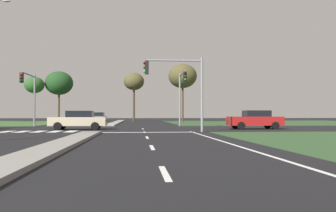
{
  "coord_description": "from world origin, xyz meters",
  "views": [
    {
      "loc": [
        2.9,
        -2.37,
        1.22
      ],
      "look_at": [
        6.25,
        35.68,
        2.14
      ],
      "focal_mm": 39.09,
      "sensor_mm": 36.0,
      "label": 1
    }
  ],
  "objects_px": {
    "car_red_second": "(255,120)",
    "treeline_third": "(59,83)",
    "car_grey_fourth": "(98,118)",
    "treeline_fifth": "(183,76)",
    "car_beige_fifth": "(79,120)",
    "treeline_second": "(34,85)",
    "treeline_fourth": "(134,82)",
    "traffic_signal_far_right": "(182,89)",
    "traffic_signal_far_left": "(30,89)",
    "traffic_signal_near_right": "(180,80)"
  },
  "relations": [
    {
      "from": "car_red_second",
      "to": "treeline_third",
      "type": "height_order",
      "value": "treeline_third"
    },
    {
      "from": "car_grey_fourth",
      "to": "treeline_fifth",
      "type": "height_order",
      "value": "treeline_fifth"
    },
    {
      "from": "car_beige_fifth",
      "to": "treeline_second",
      "type": "distance_m",
      "value": 34.55
    },
    {
      "from": "treeline_fourth",
      "to": "treeline_fifth",
      "type": "bearing_deg",
      "value": -1.53
    },
    {
      "from": "car_red_second",
      "to": "car_beige_fifth",
      "type": "bearing_deg",
      "value": 89.29
    },
    {
      "from": "treeline_second",
      "to": "car_red_second",
      "type": "bearing_deg",
      "value": -49.93
    },
    {
      "from": "car_red_second",
      "to": "treeline_third",
      "type": "bearing_deg",
      "value": 34.63
    },
    {
      "from": "traffic_signal_far_right",
      "to": "treeline_fifth",
      "type": "bearing_deg",
      "value": 82.44
    },
    {
      "from": "car_red_second",
      "to": "car_grey_fourth",
      "type": "bearing_deg",
      "value": 35.48
    },
    {
      "from": "car_beige_fifth",
      "to": "traffic_signal_far_right",
      "type": "xyz_separation_m",
      "value": [
        9.39,
        6.79,
        3.11
      ]
    },
    {
      "from": "car_grey_fourth",
      "to": "car_beige_fifth",
      "type": "bearing_deg",
      "value": 91.59
    },
    {
      "from": "traffic_signal_far_right",
      "to": "treeline_second",
      "type": "xyz_separation_m",
      "value": [
        -21.56,
        25.11,
        2.21
      ]
    },
    {
      "from": "treeline_fifth",
      "to": "traffic_signal_far_left",
      "type": "bearing_deg",
      "value": -126.38
    },
    {
      "from": "traffic_signal_far_right",
      "to": "treeline_third",
      "type": "bearing_deg",
      "value": 123.74
    },
    {
      "from": "car_grey_fourth",
      "to": "treeline_fifth",
      "type": "xyz_separation_m",
      "value": [
        13.31,
        10.43,
        7.08
      ]
    },
    {
      "from": "car_red_second",
      "to": "treeline_second",
      "type": "bearing_deg",
      "value": 40.07
    },
    {
      "from": "car_red_second",
      "to": "traffic_signal_far_right",
      "type": "bearing_deg",
      "value": 37.89
    },
    {
      "from": "car_grey_fourth",
      "to": "traffic_signal_far_left",
      "type": "relative_size",
      "value": 0.85
    },
    {
      "from": "traffic_signal_near_right",
      "to": "car_red_second",
      "type": "bearing_deg",
      "value": 33.27
    },
    {
      "from": "car_red_second",
      "to": "traffic_signal_far_left",
      "type": "bearing_deg",
      "value": 71.52
    },
    {
      "from": "car_grey_fourth",
      "to": "treeline_second",
      "type": "distance_m",
      "value": 16.5
    },
    {
      "from": "car_beige_fifth",
      "to": "treeline_fifth",
      "type": "distance_m",
      "value": 35.02
    },
    {
      "from": "traffic_signal_near_right",
      "to": "traffic_signal_far_left",
      "type": "xyz_separation_m",
      "value": [
        -13.63,
        11.48,
        0.07
      ]
    },
    {
      "from": "traffic_signal_far_right",
      "to": "traffic_signal_near_right",
      "type": "height_order",
      "value": "traffic_signal_far_right"
    },
    {
      "from": "car_grey_fourth",
      "to": "treeline_fourth",
      "type": "xyz_separation_m",
      "value": [
        4.93,
        10.65,
        6.05
      ]
    },
    {
      "from": "car_red_second",
      "to": "treeline_third",
      "type": "relative_size",
      "value": 0.53
    },
    {
      "from": "car_grey_fourth",
      "to": "traffic_signal_far_left",
      "type": "distance_m",
      "value": 15.89
    },
    {
      "from": "traffic_signal_far_left",
      "to": "treeline_fifth",
      "type": "relative_size",
      "value": 0.54
    },
    {
      "from": "car_beige_fifth",
      "to": "traffic_signal_near_right",
      "type": "bearing_deg",
      "value": -121.38
    },
    {
      "from": "car_red_second",
      "to": "car_grey_fourth",
      "type": "relative_size",
      "value": 0.99
    },
    {
      "from": "traffic_signal_near_right",
      "to": "treeline_fourth",
      "type": "relative_size",
      "value": 0.63
    },
    {
      "from": "treeline_fourth",
      "to": "treeline_second",
      "type": "bearing_deg",
      "value": -179.38
    },
    {
      "from": "traffic_signal_far_right",
      "to": "treeline_fifth",
      "type": "xyz_separation_m",
      "value": [
        3.33,
        25.07,
        3.97
      ]
    },
    {
      "from": "treeline_second",
      "to": "treeline_fourth",
      "type": "distance_m",
      "value": 16.53
    },
    {
      "from": "car_grey_fourth",
      "to": "traffic_signal_far_left",
      "type": "bearing_deg",
      "value": 70.47
    },
    {
      "from": "car_grey_fourth",
      "to": "traffic_signal_far_right",
      "type": "distance_m",
      "value": 17.99
    },
    {
      "from": "traffic_signal_far_right",
      "to": "traffic_signal_far_left",
      "type": "bearing_deg",
      "value": -179.7
    },
    {
      "from": "treeline_second",
      "to": "treeline_fifth",
      "type": "bearing_deg",
      "value": -0.1
    },
    {
      "from": "car_grey_fourth",
      "to": "traffic_signal_near_right",
      "type": "relative_size",
      "value": 0.86
    },
    {
      "from": "traffic_signal_near_right",
      "to": "treeline_third",
      "type": "distance_m",
      "value": 41.79
    },
    {
      "from": "car_red_second",
      "to": "treeline_fourth",
      "type": "xyz_separation_m",
      "value": [
        -10.47,
        32.26,
        6.03
      ]
    },
    {
      "from": "car_beige_fifth",
      "to": "treeline_fourth",
      "type": "distance_m",
      "value": 32.93
    },
    {
      "from": "car_grey_fourth",
      "to": "car_beige_fifth",
      "type": "relative_size",
      "value": 1.0
    },
    {
      "from": "treeline_second",
      "to": "treeline_fourth",
      "type": "bearing_deg",
      "value": 0.62
    },
    {
      "from": "traffic_signal_far_left",
      "to": "treeline_third",
      "type": "relative_size",
      "value": 0.62
    },
    {
      "from": "car_red_second",
      "to": "traffic_signal_far_right",
      "type": "xyz_separation_m",
      "value": [
        -5.42,
        6.97,
        3.09
      ]
    },
    {
      "from": "car_grey_fourth",
      "to": "treeline_fourth",
      "type": "distance_m",
      "value": 13.2
    },
    {
      "from": "traffic_signal_near_right",
      "to": "treeline_fourth",
      "type": "xyz_separation_m",
      "value": [
        -3.48,
        36.85,
        3.18
      ]
    },
    {
      "from": "traffic_signal_far_right",
      "to": "traffic_signal_far_left",
      "type": "xyz_separation_m",
      "value": [
        -15.2,
        -0.08,
        -0.17
      ]
    },
    {
      "from": "car_red_second",
      "to": "car_grey_fourth",
      "type": "height_order",
      "value": "car_red_second"
    }
  ]
}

